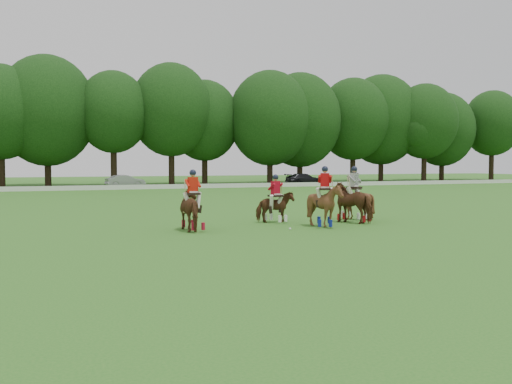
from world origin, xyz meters
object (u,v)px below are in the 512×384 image
object	(u,v)px
car_mid	(125,181)
polo_red_b	(275,206)
polo_red_c	(325,205)
polo_stripe_a	(354,202)
polo_ball	(290,229)
car_right	(304,179)
polo_red_a	(193,209)
polo_stripe_b	(354,201)

from	to	relation	value
car_mid	polo_red_b	world-z (taller)	polo_red_b
polo_red_b	polo_red_c	distance (m)	2.55
polo_stripe_a	polo_ball	bearing A→B (deg)	-158.31
polo_red_b	polo_ball	world-z (taller)	polo_red_b
car_right	polo_red_b	xyz separation A→B (m)	(-19.82, -37.48, 0.07)
car_mid	polo_red_a	bearing A→B (deg)	167.01
car_right	polo_red_b	distance (m)	42.40
car_mid	polo_red_c	size ratio (longest dim) A/B	1.62
polo_red_b	polo_ball	distance (m)	2.81
polo_red_a	polo_red_c	size ratio (longest dim) A/B	0.95
polo_red_a	polo_ball	world-z (taller)	polo_red_a
car_right	polo_stripe_a	world-z (taller)	polo_stripe_a
car_right	polo_red_b	size ratio (longest dim) A/B	2.16
polo_red_b	polo_red_c	size ratio (longest dim) A/B	0.85
polo_ball	car_right	bearing A→B (deg)	63.12
car_right	polo_red_a	size ratio (longest dim) A/B	1.93
car_right	polo_red_a	xyz separation A→B (m)	(-23.90, -38.96, 0.19)
car_mid	polo_red_c	world-z (taller)	polo_red_c
polo_stripe_a	car_mid	bearing A→B (deg)	96.05
polo_red_b	polo_stripe_a	size ratio (longest dim) A/B	0.85
polo_stripe_a	polo_stripe_b	xyz separation A→B (m)	(0.66, 1.11, -0.06)
polo_red_c	polo_ball	world-z (taller)	polo_red_c
polo_stripe_b	car_mid	bearing A→B (deg)	97.22
car_mid	polo_stripe_b	bearing A→B (deg)	178.92
polo_stripe_a	polo_stripe_b	bearing A→B (deg)	59.35
car_mid	car_right	bearing A→B (deg)	-98.30
polo_red_b	polo_red_c	world-z (taller)	polo_red_c
car_right	polo_ball	size ratio (longest dim) A/B	50.18
polo_stripe_b	polo_red_c	bearing A→B (deg)	-140.92
car_right	polo_red_a	distance (m)	45.70
car_mid	polo_red_b	size ratio (longest dim) A/B	1.91
polo_stripe_a	polo_stripe_b	distance (m)	1.29
polo_red_c	polo_stripe_b	xyz separation A→B (m)	(2.66, 2.16, -0.06)
car_right	polo_ball	world-z (taller)	car_right
polo_red_b	polo_red_a	bearing A→B (deg)	-160.18
polo_red_a	polo_red_c	xyz separation A→B (m)	(5.29, -0.76, 0.06)
polo_stripe_a	polo_stripe_b	world-z (taller)	polo_stripe_a
car_mid	polo_ball	distance (m)	40.16
polo_red_a	polo_red_b	bearing A→B (deg)	19.82
polo_red_b	car_right	bearing A→B (deg)	62.13
polo_red_b	polo_stripe_a	xyz separation A→B (m)	(3.21, -1.18, 0.18)
polo_red_c	polo_stripe_b	bearing A→B (deg)	39.08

